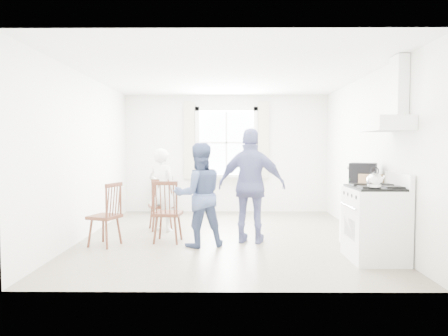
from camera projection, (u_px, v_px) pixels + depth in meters
room_shell at (226, 156)px, 6.42m from camera, size 4.62×5.12×2.64m
window_assembly at (226, 147)px, 8.85m from camera, size 1.88×0.24×1.70m
range_hood at (390, 111)px, 5.02m from camera, size 0.45×0.76×0.94m
shelf_unit at (163, 195)px, 8.80m from camera, size 0.40×0.30×0.80m
gas_stove at (375, 223)px, 5.10m from camera, size 0.68×0.76×1.12m
kettle at (375, 181)px, 4.81m from camera, size 0.19×0.19×0.27m
low_cabinet at (362, 216)px, 5.80m from camera, size 0.50×0.55×0.90m
stereo_stack at (363, 174)px, 5.73m from camera, size 0.46×0.44×0.32m
cardboard_box at (371, 180)px, 5.53m from camera, size 0.32×0.27×0.17m
windsor_chair_a at (161, 199)px, 6.90m from camera, size 0.49×0.48×0.91m
windsor_chair_b at (166, 205)px, 5.97m from camera, size 0.44×0.43×0.95m
windsor_chair_c at (110, 207)px, 5.81m from camera, size 0.50×0.50×0.94m
person_left at (162, 190)px, 6.87m from camera, size 0.67×0.67×1.43m
person_mid at (199, 195)px, 5.80m from camera, size 0.92×0.92×1.51m
person_right at (251, 186)px, 6.02m from camera, size 1.21×1.21×1.73m
potted_plant at (244, 166)px, 8.78m from camera, size 0.24×0.24×0.35m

